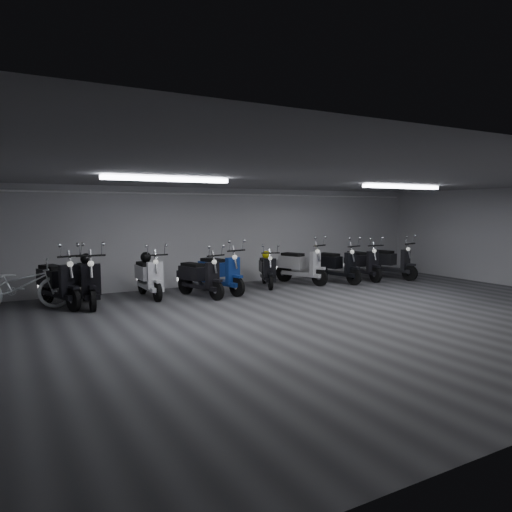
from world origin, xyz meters
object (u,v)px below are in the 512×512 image
scooter_3 (200,270)px  bicycle (20,280)px  scooter_2 (149,270)px  helmet_2 (266,255)px  scooter_7 (337,260)px  helmet_0 (146,257)px  scooter_0 (59,274)px  scooter_5 (267,265)px  scooter_9 (392,256)px  helmet_1 (86,259)px  scooter_4 (220,266)px  scooter_6 (301,260)px  scooter_8 (363,258)px  scooter_1 (88,273)px

scooter_3 → bicycle: 4.03m
scooter_2 → helmet_2: bearing=3.0°
scooter_7 → helmet_0: scooter_7 is taller
scooter_3 → scooter_7: size_ratio=0.96×
scooter_0 → scooter_3: (3.23, -0.39, -0.07)m
scooter_5 → scooter_9: scooter_9 is taller
scooter_7 → helmet_1: size_ratio=7.38×
scooter_3 → helmet_0: 1.43m
scooter_2 → bicycle: (-2.87, -0.09, -0.02)m
scooter_0 → scooter_4: size_ratio=1.03×
helmet_0 → helmet_2: (3.49, -0.01, -0.10)m
scooter_5 → scooter_6: bearing=19.7°
scooter_7 → helmet_2: size_ratio=8.22×
scooter_0 → bicycle: 0.78m
scooter_2 → scooter_3: size_ratio=1.03×
scooter_4 → scooter_8: scooter_4 is taller
scooter_3 → scooter_8: size_ratio=0.97×
scooter_0 → scooter_1: scooter_1 is taller
scooter_3 → scooter_4: 0.71m
scooter_4 → scooter_6: (2.75, 0.30, 0.00)m
scooter_2 → scooter_6: (4.54, -0.01, 0.03)m
scooter_3 → scooter_6: scooter_6 is taller
scooter_6 → scooter_7: size_ratio=1.03×
bicycle → helmet_2: bicycle is taller
scooter_3 → scooter_5: scooter_3 is taller
scooter_3 → scooter_4: size_ratio=0.93×
scooter_2 → helmet_1: scooter_2 is taller
scooter_0 → scooter_4: bearing=-20.5°
scooter_1 → scooter_9: scooter_1 is taller
scooter_2 → scooter_6: scooter_6 is taller
scooter_8 → bicycle: 9.52m
scooter_1 → scooter_3: 2.64m
scooter_0 → scooter_9: size_ratio=1.04×
scooter_8 → bicycle: size_ratio=0.89×
scooter_3 → scooter_6: bearing=-8.5°
scooter_9 → scooter_2: bearing=161.3°
scooter_6 → scooter_9: (3.07, -0.53, -0.01)m
scooter_0 → helmet_1: (0.61, 0.12, 0.31)m
scooter_1 → helmet_2: scooter_1 is taller
scooter_9 → helmet_2: size_ratio=8.32×
scooter_0 → scooter_7: size_ratio=1.06×
scooter_1 → scooter_5: size_ratio=1.19×
scooter_1 → scooter_9: bearing=1.3°
scooter_8 → scooter_9: size_ratio=0.97×
scooter_7 → helmet_0: (-5.59, 0.61, 0.29)m
scooter_6 → bicycle: scooter_6 is taller
scooter_5 → helmet_0: 3.43m
scooter_0 → helmet_2: size_ratio=8.69×
scooter_7 → scooter_6: bearing=148.3°
scooter_6 → helmet_0: bearing=156.8°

